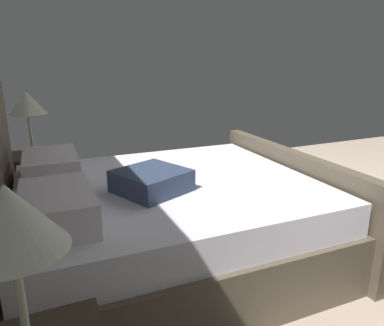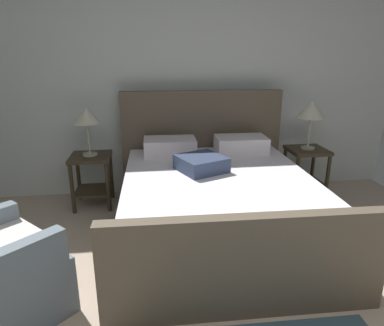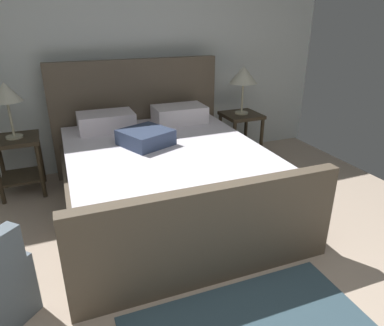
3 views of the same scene
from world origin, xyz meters
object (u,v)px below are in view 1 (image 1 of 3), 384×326
at_px(bed, 160,219).
at_px(table_lamp_right, 27,104).
at_px(nightstand_right, 36,175).
at_px(table_lamp_left, 9,224).

height_order(bed, table_lamp_right, bed).
bearing_deg(bed, nightstand_right, 31.55).
bearing_deg(table_lamp_left, bed, -33.10).
xyz_separation_m(bed, table_lamp_left, (-1.26, 0.82, 0.68)).
distance_m(nightstand_right, table_lamp_right, 0.66).
xyz_separation_m(nightstand_right, table_lamp_left, (-2.53, 0.05, 0.63)).
relative_size(nightstand_right, table_lamp_left, 1.10).
xyz_separation_m(bed, table_lamp_right, (1.26, 0.78, 0.71)).
distance_m(bed, table_lamp_right, 1.64).
distance_m(table_lamp_right, table_lamp_left, 2.53).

